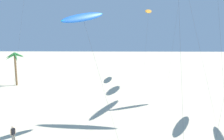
{
  "coord_description": "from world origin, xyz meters",
  "views": [
    {
      "loc": [
        0.02,
        -1.61,
        9.45
      ],
      "look_at": [
        -0.6,
        19.49,
        6.23
      ],
      "focal_mm": 33.05,
      "sensor_mm": 36.0,
      "label": 1
    }
  ],
  "objects_px": {
    "flying_kite_8": "(149,11)",
    "person_near_left": "(13,134)",
    "flying_kite_5": "(83,17)",
    "palm_tree_2": "(15,59)"
  },
  "relations": [
    {
      "from": "palm_tree_2",
      "to": "person_near_left",
      "type": "distance_m",
      "value": 26.28
    },
    {
      "from": "flying_kite_8",
      "to": "person_near_left",
      "type": "distance_m",
      "value": 39.73
    },
    {
      "from": "palm_tree_2",
      "to": "flying_kite_5",
      "type": "relative_size",
      "value": 0.54
    },
    {
      "from": "flying_kite_5",
      "to": "person_near_left",
      "type": "relative_size",
      "value": 7.67
    },
    {
      "from": "flying_kite_8",
      "to": "flying_kite_5",
      "type": "bearing_deg",
      "value": -110.24
    },
    {
      "from": "flying_kite_8",
      "to": "palm_tree_2",
      "type": "bearing_deg",
      "value": -161.14
    },
    {
      "from": "flying_kite_5",
      "to": "person_near_left",
      "type": "height_order",
      "value": "flying_kite_5"
    },
    {
      "from": "flying_kite_8",
      "to": "person_near_left",
      "type": "relative_size",
      "value": 10.41
    },
    {
      "from": "palm_tree_2",
      "to": "flying_kite_8",
      "type": "relative_size",
      "value": 0.39
    },
    {
      "from": "palm_tree_2",
      "to": "flying_kite_5",
      "type": "xyz_separation_m",
      "value": [
        17.16,
        -19.45,
        6.11
      ]
    }
  ]
}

